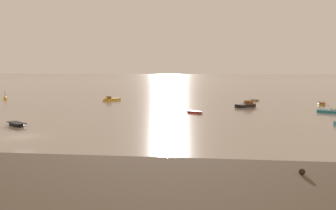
{
  "coord_description": "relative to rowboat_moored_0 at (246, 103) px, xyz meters",
  "views": [
    {
      "loc": [
        23.8,
        -45.26,
        8.69
      ],
      "look_at": [
        13.77,
        35.5,
        0.65
      ],
      "focal_mm": 41.9,
      "sensor_mm": 36.0,
      "label": 1
    }
  ],
  "objects": [
    {
      "name": "tidal_rock_near",
      "position": [
        -0.28,
        -62.31,
        0.35
      ],
      "size": [
        0.51,
        0.51,
        0.51
      ],
      "primitive_type": "sphere",
      "color": "#2D2116",
      "rests_on": "mudflat_shore"
    },
    {
      "name": "channel_buoy",
      "position": [
        -61.99,
        2.93,
        0.33
      ],
      "size": [
        0.9,
        0.9,
        2.3
      ],
      "color": "gold",
      "rests_on": "ground"
    },
    {
      "name": "rowboat_moored_4",
      "position": [
        -36.09,
        -39.58,
        0.05
      ],
      "size": [
        4.31,
        3.99,
        0.69
      ],
      "rotation": [
        0.0,
        0.0,
        5.57
      ],
      "color": "black",
      "rests_on": "ground"
    },
    {
      "name": "ground_plane",
      "position": [
        -30.79,
        -48.02,
        -0.13
      ],
      "size": [
        800.0,
        800.0,
        0.0
      ],
      "primitive_type": "plane",
      "color": "gray"
    },
    {
      "name": "motorboat_moored_1",
      "position": [
        -33.95,
        3.3,
        0.13
      ],
      "size": [
        4.69,
        3.98,
        1.76
      ],
      "rotation": [
        0.0,
        0.0,
        3.76
      ],
      "color": "gold",
      "rests_on": "ground"
    },
    {
      "name": "rowboat_moored_0",
      "position": [
        0.0,
        0.0,
        0.0
      ],
      "size": [
        1.78,
        3.29,
        0.49
      ],
      "rotation": [
        0.0,
        0.0,
        4.95
      ],
      "color": "gray",
      "rests_on": "ground"
    },
    {
      "name": "rowboat_moored_1",
      "position": [
        16.92,
        -0.43,
        0.07
      ],
      "size": [
        2.49,
        4.92,
        0.74
      ],
      "rotation": [
        0.0,
        0.0,
        1.37
      ],
      "color": "gold",
      "rests_on": "ground"
    },
    {
      "name": "motorboat_moored_2",
      "position": [
        -0.23,
        -7.88,
        0.18
      ],
      "size": [
        5.17,
        5.21,
        2.07
      ],
      "rotation": [
        0.0,
        0.0,
        0.79
      ],
      "color": "black",
      "rests_on": "ground"
    },
    {
      "name": "rowboat_moored_2",
      "position": [
        2.56,
        7.4,
        -0.01
      ],
      "size": [
        2.7,
        2.87,
        0.47
      ],
      "rotation": [
        0.0,
        0.0,
        5.44
      ],
      "color": "gold",
      "rests_on": "ground"
    },
    {
      "name": "rowboat_moored_3",
      "position": [
        -11.02,
        -20.58,
        0.02
      ],
      "size": [
        3.56,
        2.92,
        0.55
      ],
      "rotation": [
        0.0,
        0.0,
        5.7
      ],
      "color": "red",
      "rests_on": "ground"
    },
    {
      "name": "motorboat_moored_0",
      "position": [
        14.52,
        -17.35,
        0.08
      ],
      "size": [
        4.68,
        3.6,
        1.55
      ],
      "rotation": [
        0.0,
        0.0,
        5.76
      ],
      "color": "#197084",
      "rests_on": "ground"
    }
  ]
}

